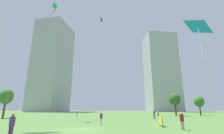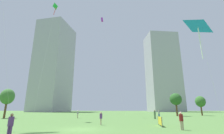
# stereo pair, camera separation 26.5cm
# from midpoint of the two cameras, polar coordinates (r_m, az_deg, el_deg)

# --- Properties ---
(ground) EXTENTS (280.00, 280.00, 0.00)m
(ground) POSITION_cam_midpoint_polar(r_m,az_deg,el_deg) (18.18, -10.71, -21.25)
(ground) COLOR #4C7538
(person_standing_0) EXTENTS (0.40, 0.40, 1.78)m
(person_standing_0) POSITION_cam_midpoint_polar(r_m,az_deg,el_deg) (18.58, 24.17, -16.93)
(person_standing_0) COLOR tan
(person_standing_0) RESTS_ON ground
(person_standing_1) EXTENTS (0.39, 0.39, 1.76)m
(person_standing_1) POSITION_cam_midpoint_polar(r_m,az_deg,el_deg) (38.40, -12.11, -16.14)
(person_standing_1) COLOR tan
(person_standing_1) RESTS_ON ground
(person_standing_2) EXTENTS (0.39, 0.39, 1.76)m
(person_standing_2) POSITION_cam_midpoint_polar(r_m,az_deg,el_deg) (14.48, -32.37, -16.98)
(person_standing_2) COLOR #593372
(person_standing_2) RESTS_ON ground
(person_standing_3) EXTENTS (0.39, 0.39, 1.77)m
(person_standing_3) POSITION_cam_midpoint_polar(r_m,az_deg,el_deg) (42.27, 16.79, -15.69)
(person_standing_3) COLOR #1E478C
(person_standing_3) RESTS_ON ground
(person_standing_4) EXTENTS (0.37, 0.37, 1.67)m
(person_standing_4) POSITION_cam_midpoint_polar(r_m,az_deg,el_deg) (22.26, -3.67, -17.74)
(person_standing_4) COLOR tan
(person_standing_4) RESTS_ON ground
(person_standing_5) EXTENTS (0.40, 0.40, 1.79)m
(person_standing_5) POSITION_cam_midpoint_polar(r_m,az_deg,el_deg) (35.99, 15.44, -16.03)
(person_standing_5) COLOR #3F593F
(person_standing_5) RESTS_ON ground
(kite_flying_0) EXTENTS (1.42, 6.14, 24.67)m
(kite_flying_0) POSITION_cam_midpoint_polar(r_m,az_deg,el_deg) (39.37, -19.77, 19.29)
(kite_flying_0) COLOR silver
(kite_flying_0) RESTS_ON ground
(kite_flying_2) EXTENTS (7.12, 2.80, 29.22)m
(kite_flying_2) POSITION_cam_midpoint_polar(r_m,az_deg,el_deg) (50.42, -3.43, 16.55)
(kite_flying_2) COLOR silver
(kite_flying_2) RESTS_ON ground
(kite_flying_3) EXTENTS (4.82, 5.27, 12.25)m
(kite_flying_3) POSITION_cam_midpoint_polar(r_m,az_deg,el_deg) (21.79, 29.03, 12.41)
(kite_flying_3) COLOR silver
(kite_flying_3) RESTS_ON ground
(park_tree_0) EXTENTS (3.05, 3.05, 5.98)m
(park_tree_0) POSITION_cam_midpoint_polar(r_m,az_deg,el_deg) (58.25, 29.46, -10.87)
(park_tree_0) COLOR brown
(park_tree_0) RESTS_ON ground
(park_tree_1) EXTENTS (3.41, 3.41, 6.58)m
(park_tree_1) POSITION_cam_midpoint_polar(r_m,az_deg,el_deg) (51.39, 22.21, -10.79)
(park_tree_1) COLOR brown
(park_tree_1) RESTS_ON ground
(park_tree_2) EXTENTS (3.05, 3.05, 6.63)m
(park_tree_2) POSITION_cam_midpoint_polar(r_m,az_deg,el_deg) (44.51, -33.50, -8.97)
(park_tree_2) COLOR brown
(park_tree_2) RESTS_ON ground
(distant_highrise_0) EXTENTS (23.92, 20.47, 57.65)m
(distant_highrise_0) POSITION_cam_midpoint_polar(r_m,az_deg,el_deg) (123.65, 17.90, -1.61)
(distant_highrise_0) COLOR #A8A8AD
(distant_highrise_0) RESTS_ON ground
(distant_highrise_1) EXTENTS (23.00, 27.91, 63.83)m
(distant_highrise_1) POSITION_cam_midpoint_polar(r_m,az_deg,el_deg) (121.98, -20.17, 0.26)
(distant_highrise_1) COLOR #A8A8AD
(distant_highrise_1) RESTS_ON ground
(event_banner) EXTENTS (0.32, 2.92, 1.17)m
(event_banner) POSITION_cam_midpoint_polar(r_m,az_deg,el_deg) (21.71, 17.32, -18.11)
(event_banner) COLOR #4C4C4C
(event_banner) RESTS_ON ground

